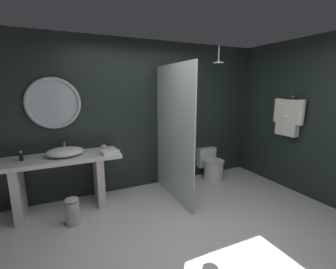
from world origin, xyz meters
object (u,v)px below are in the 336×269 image
Objects in this scene: waste_bin at (72,211)px; folded_hand_towel at (110,152)px; tumbler_cup at (104,148)px; vessel_sink at (65,152)px; soap_dispenser at (21,156)px; toilet at (211,166)px; rain_shower_head at (219,61)px; round_wall_mirror at (53,103)px; hanging_bathrobe at (288,116)px.

folded_hand_towel reaches higher than waste_bin.
vessel_sink is at bearing -176.91° from tumbler_cup.
soap_dispenser is at bearing -179.15° from tumbler_cup.
toilet is at bearing 1.48° from vessel_sink.
rain_shower_head reaches higher than tumbler_cup.
tumbler_cup is 0.71× the size of soap_dispenser.
toilet is at bearing -4.46° from round_wall_mirror.
waste_bin is (0.11, -0.74, -1.38)m from round_wall_mirror.
rain_shower_head reaches higher than round_wall_mirror.
hanging_bathrobe is 2.85× the size of folded_hand_towel.
toilet is (2.64, 0.07, -0.64)m from vessel_sink.
vessel_sink is 0.88× the size of toilet.
vessel_sink is 0.54m from soap_dispenser.
tumbler_cup is 0.33× the size of rain_shower_head.
tumbler_cup is 2.18m from toilet.
rain_shower_head reaches higher than soap_dispenser.
waste_bin is at bearing -81.51° from round_wall_mirror.
vessel_sink is 1.36× the size of waste_bin.
toilet is 1.54× the size of waste_bin.
hanging_bathrobe is (4.09, -0.86, 0.44)m from soap_dispenser.
hanging_bathrobe is (1.01, -0.69, -0.92)m from rain_shower_head.
soap_dispenser is at bearing -179.01° from toilet.
hanging_bathrobe is at bearing -45.30° from toilet.
waste_bin is (0.02, -0.46, -0.70)m from vessel_sink.
rain_shower_head is 2.01m from toilet.
toilet is 2.68m from waste_bin.
vessel_sink is 5.30× the size of tumbler_cup.
soap_dispenser is 0.36× the size of waste_bin.
toilet is at bearing 0.99° from soap_dispenser.
folded_hand_towel reaches higher than toilet.
vessel_sink is 3.67m from hanging_bathrobe.
vessel_sink is at bearing -72.00° from round_wall_mirror.
tumbler_cup is at bearing -178.94° from toilet.
tumbler_cup is 0.40× the size of folded_hand_towel.
tumbler_cup is (0.55, 0.03, -0.02)m from vessel_sink.
round_wall_mirror reaches higher than hanging_bathrobe.
toilet is 2.40× the size of folded_hand_towel.
folded_hand_towel is at bearing 167.36° from hanging_bathrobe.
folded_hand_towel is at bearing -179.23° from rain_shower_head.
vessel_sink reaches higher than toilet.
toilet is at bearing 1.06° from tumbler_cup.
hanging_bathrobe is at bearing -11.83° from soap_dispenser.
toilet is (0.11, 0.23, -1.99)m from rain_shower_head.
hanging_bathrobe is 1.83× the size of waste_bin.
toilet is (-0.90, 0.91, -1.07)m from hanging_bathrobe.
round_wall_mirror is at bearing 175.54° from toilet.
hanging_bathrobe reaches higher than tumbler_cup.
rain_shower_head is (2.63, -0.44, 0.67)m from round_wall_mirror.
waste_bin is (-0.53, -0.49, -0.69)m from tumbler_cup.
tumbler_cup is 0.17× the size of toilet.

